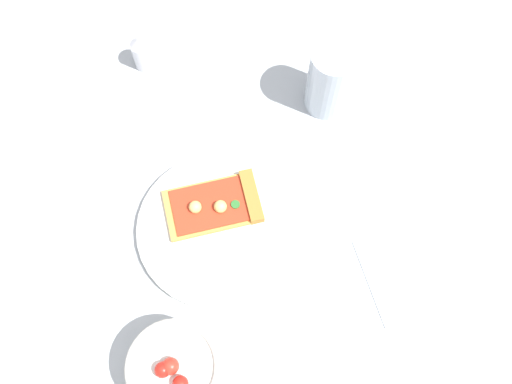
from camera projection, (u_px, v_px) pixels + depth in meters
name	position (u px, v px, depth m)	size (l,w,h in m)	color
ground_plane	(242.00, 224.00, 0.88)	(2.40, 2.40, 0.00)	#B2B7BC
plate	(218.00, 229.00, 0.87)	(0.24, 0.24, 0.01)	silver
pizza_slice_main	(219.00, 204.00, 0.87)	(0.15, 0.11, 0.03)	gold
salad_bowl	(175.00, 369.00, 0.77)	(0.12, 0.12, 0.08)	white
soda_glass	(330.00, 81.00, 0.90)	(0.07, 0.07, 0.13)	silver
paper_napkin	(417.00, 269.00, 0.86)	(0.15, 0.13, 0.00)	white
pepper_shaker	(141.00, 53.00, 0.95)	(0.03, 0.03, 0.07)	silver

